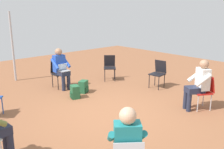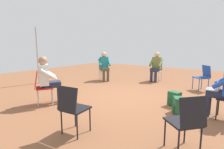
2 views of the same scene
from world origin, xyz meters
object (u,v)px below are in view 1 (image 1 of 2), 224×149
Objects in this scene: backpack_near_laptop_user at (83,87)px; backpack_by_empty_chair at (75,93)px; chair_north at (158,72)px; person_with_laptop at (61,66)px; chair_northeast at (204,90)px; person_in_teal at (126,143)px; chair_northwest at (110,66)px; person_in_white at (199,82)px; chair_west at (58,72)px.

backpack_near_laptop_user is 0.51m from backpack_by_empty_chair.
person_with_laptop is at bearing 42.73° from chair_north.
chair_northeast is 0.69× the size of person_in_teal.
person_in_white is (3.41, -0.18, 0.20)m from chair_northwest.
person_in_teal reaches higher than chair_northwest.
person_in_white is 3.44× the size of backpack_near_laptop_user.
chair_west is 0.69× the size of person_with_laptop.
person_in_teal is at bearing 135.22° from person_in_white.
backpack_near_laptop_user is (0.80, 0.24, -0.53)m from person_with_laptop.
person_in_white is at bearing 90.00° from chair_northeast.
chair_northwest is 2.36× the size of backpack_near_laptop_user.
backpack_by_empty_chair is at bearing 105.36° from person_in_teal.
person_with_laptop reaches higher than chair_northwest.
person_with_laptop is (-3.79, -1.70, 0.20)m from chair_northeast.
person_with_laptop is (-0.30, -1.74, 0.20)m from chair_northwest.
chair_northeast reaches higher than backpack_near_laptop_user.
person_in_white is at bearing 127.55° from chair_northwest.
chair_northwest is 3.42m from person_in_white.
chair_northwest is 1.80m from chair_west.
person_in_white is 3.39m from person_in_teal.
chair_west is at bearing 108.71° from person_in_teal.
chair_northwest is at bearing 110.50° from backpack_by_empty_chair.
backpack_by_empty_chair is (0.23, -0.45, 0.00)m from backpack_near_laptop_user.
chair_northeast is 1.00× the size of chair_west.
person_in_teal reaches higher than backpack_near_laptop_user.
chair_north is at bearing 148.54° from chair_northwest.
chair_west is (-3.96, -1.70, 0.00)m from chair_northeast.
chair_west is at bearing 25.38° from chair_northwest.
person_in_teal is (2.53, -4.02, 0.20)m from chair_north.
person_with_laptop is at bearing 90.00° from chair_west.
person_with_laptop is 1.18m from backpack_by_empty_chair.
chair_northeast is at bearing 129.95° from chair_northwest.
chair_north reaches higher than backpack_near_laptop_user.
chair_north is 1.89m from person_in_white.
chair_north is (1.67, 0.54, 0.00)m from chair_northwest.
backpack_by_empty_chair is (-2.68, -1.77, -0.54)m from person_in_white.
person_with_laptop reaches higher than backpack_near_laptop_user.
chair_northeast is 3.38m from backpack_by_empty_chair.
chair_northwest is 1.61m from backpack_near_laptop_user.
chair_northeast is 4.16m from person_with_laptop.
person_in_white is (-0.09, -0.14, 0.20)m from chair_northeast.
chair_north is 2.36× the size of backpack_by_empty_chair.
chair_northwest is at bearing 170.75° from person_with_laptop.
chair_northwest is 0.69× the size of person_with_laptop.
person_in_teal reaches higher than chair_north.
person_in_teal is (4.19, -3.48, 0.20)m from chair_northwest.
chair_northeast reaches higher than backpack_by_empty_chair.
chair_north is (-1.83, 0.58, 0.00)m from chair_northeast.
chair_west is 2.36× the size of backpack_by_empty_chair.
chair_west is at bearing 53.73° from person_in_white.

